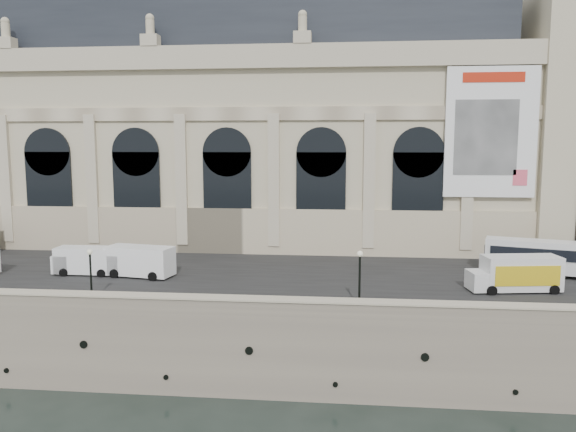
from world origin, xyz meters
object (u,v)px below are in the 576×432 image
(van_b, at_px, (83,261))
(van_c, at_px, (136,261))
(lamp_right, at_px, (360,280))
(lamp_left, at_px, (91,276))
(box_truck, at_px, (516,274))
(bus_right, at_px, (549,257))

(van_b, relative_size, van_c, 0.88)
(lamp_right, bearing_deg, lamp_left, -179.90)
(van_b, bearing_deg, van_c, -3.68)
(van_c, bearing_deg, box_truck, -3.43)
(bus_right, relative_size, box_truck, 1.48)
(van_b, xyz_separation_m, box_truck, (37.45, -2.26, 0.17))
(van_b, xyz_separation_m, van_c, (5.10, -0.33, 0.11))
(bus_right, bearing_deg, van_c, -174.16)
(bus_right, xyz_separation_m, van_b, (-42.00, -3.45, -0.51))
(box_truck, distance_m, lamp_right, 14.10)
(van_c, relative_size, box_truck, 0.87)
(lamp_left, bearing_deg, van_c, 86.97)
(van_b, distance_m, lamp_right, 26.18)
(bus_right, distance_m, van_b, 42.15)
(lamp_left, relative_size, lamp_right, 0.94)
(box_truck, relative_size, lamp_right, 1.75)
(van_b, relative_size, lamp_right, 1.33)
(van_c, height_order, lamp_right, lamp_right)
(van_c, height_order, box_truck, box_truck)
(van_b, bearing_deg, lamp_right, -18.74)
(van_c, relative_size, lamp_left, 1.62)
(van_b, bearing_deg, lamp_left, -61.05)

